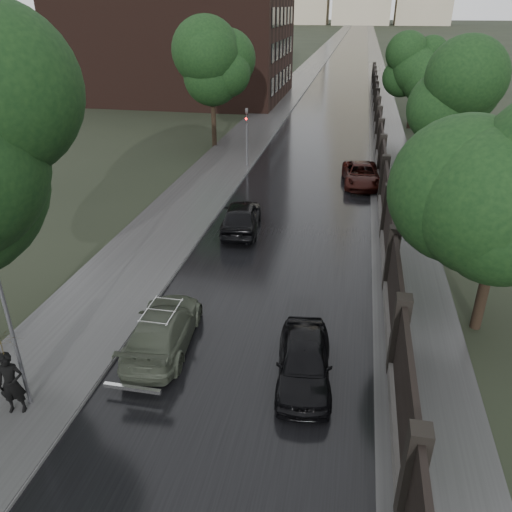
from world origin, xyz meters
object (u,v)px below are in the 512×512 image
object	(u,v)px
tree_left_far	(212,77)
car_right_far	(361,175)
car_right_near	(304,361)
tree_right_a	(507,192)
traffic_light	(247,133)
tree_right_b	(444,108)
lamp_post	(11,328)
volga_sedan	(163,329)
pedestrian_umbrella	(3,352)
hatchback_left	(241,216)
tree_right_c	(416,70)

from	to	relation	value
tree_left_far	car_right_far	size ratio (longest dim) A/B	1.58
car_right_near	car_right_far	distance (m)	18.80
tree_right_a	car_right_near	bearing A→B (deg)	-145.24
traffic_light	car_right_far	world-z (taller)	traffic_light
tree_right_a	tree_right_b	xyz separation A→B (m)	(0.00, 14.00, 0.00)
tree_right_a	car_right_far	xyz separation A→B (m)	(-4.10, 14.87, -4.30)
lamp_post	car_right_far	world-z (taller)	lamp_post
tree_left_far	volga_sedan	xyz separation A→B (m)	(5.25, -25.12, -4.58)
traffic_light	pedestrian_umbrella	size ratio (longest dim) A/B	1.36
tree_right_a	tree_right_b	size ratio (longest dim) A/B	1.00
lamp_post	traffic_light	size ratio (longest dim) A/B	1.28
tree_left_far	pedestrian_umbrella	bearing A→B (deg)	-85.12
tree_right_a	pedestrian_umbrella	xyz separation A→B (m)	(-13.04, -6.83, -2.84)
volga_sedan	car_right_far	bearing A→B (deg)	-113.89
pedestrian_umbrella	lamp_post	bearing A→B (deg)	50.13
traffic_light	volga_sedan	distance (m)	20.24
car_right_far	pedestrian_umbrella	distance (m)	23.52
lamp_post	pedestrian_umbrella	size ratio (longest dim) A/B	1.74
tree_right_b	car_right_far	distance (m)	6.01
volga_sedan	hatchback_left	bearing A→B (deg)	-97.55
car_right_near	car_right_far	size ratio (longest dim) A/B	0.85
tree_right_b	lamp_post	bearing A→B (deg)	-122.18
lamp_post	tree_left_far	bearing A→B (deg)	95.21
tree_left_far	car_right_near	world-z (taller)	tree_left_far
tree_right_a	lamp_post	xyz separation A→B (m)	(-12.90, -6.50, -2.28)
tree_right_b	tree_right_c	xyz separation A→B (m)	(0.00, 18.00, 0.00)
hatchback_left	tree_right_b	bearing A→B (deg)	-149.21
tree_right_c	lamp_post	size ratio (longest dim) A/B	1.37
lamp_post	volga_sedan	xyz separation A→B (m)	(2.65, 3.38, -2.01)
lamp_post	pedestrian_umbrella	bearing A→B (deg)	-113.22
tree_left_far	pedestrian_umbrella	xyz separation A→B (m)	(2.46, -28.83, -3.13)
tree_right_b	hatchback_left	xyz separation A→B (m)	(-9.82, -7.49, -4.20)
tree_right_a	lamp_post	size ratio (longest dim) A/B	1.37
tree_right_b	pedestrian_umbrella	size ratio (longest dim) A/B	2.39
tree_right_c	hatchback_left	bearing A→B (deg)	-111.08
tree_right_c	pedestrian_umbrella	bearing A→B (deg)	-108.57
tree_right_b	volga_sedan	bearing A→B (deg)	-120.91
tree_left_far	car_right_far	xyz separation A→B (m)	(11.40, -7.13, -4.59)
tree_left_far	hatchback_left	bearing A→B (deg)	-69.87
tree_right_a	pedestrian_umbrella	world-z (taller)	tree_right_a
hatchback_left	car_right_near	xyz separation A→B (m)	(4.25, -10.38, -0.08)
lamp_post	car_right_near	bearing A→B (deg)	19.76
tree_right_a	car_right_near	distance (m)	8.02
tree_right_c	hatchback_left	xyz separation A→B (m)	(-9.82, -25.49, -4.20)
lamp_post	hatchback_left	size ratio (longest dim) A/B	1.16
hatchback_left	lamp_post	bearing A→B (deg)	70.17
tree_right_c	volga_sedan	size ratio (longest dim) A/B	1.53
tree_left_far	tree_right_a	bearing A→B (deg)	-54.83
tree_right_b	lamp_post	size ratio (longest dim) A/B	1.37
car_right_near	lamp_post	bearing A→B (deg)	-165.80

